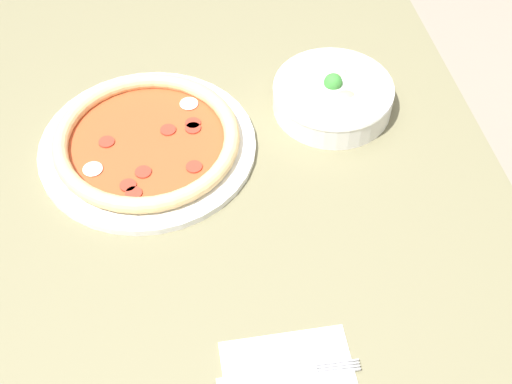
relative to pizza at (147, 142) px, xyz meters
The scene contains 5 objects.
ground_plane 0.79m from the pizza, 84.22° to the left, with size 8.00×8.00×0.00m, color gray.
dining_table 0.17m from the pizza, 84.22° to the left, with size 1.24×0.88×0.76m.
pizza is the anchor object (origin of this frame).
bowl 0.33m from the pizza, 97.03° to the left, with size 0.21×0.21×0.07m.
fork 0.46m from the pizza, 17.77° to the left, with size 0.02×0.19×0.00m.
Camera 1 is at (0.81, -0.10, 1.62)m, focal length 50.00 mm.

